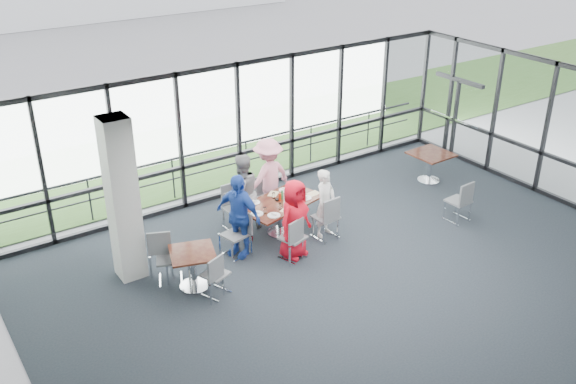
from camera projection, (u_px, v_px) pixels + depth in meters
floor at (376, 288)px, 11.97m from camera, size 12.00×10.00×0.02m
ceiling at (388, 126)px, 10.56m from camera, size 12.00×10.00×0.04m
wall_left at (29, 334)px, 8.24m from camera, size 0.10×10.00×3.20m
curtain_wall_back at (239, 130)px, 14.99m from camera, size 12.00×0.10×3.20m
exit_door at (455, 119)px, 17.31m from camera, size 0.12×1.60×2.10m
structural_column at (123, 200)px, 11.69m from camera, size 0.50×0.50×3.20m
apron at (158, 132)px, 19.42m from camera, size 80.00×70.00×0.02m
grass_strip at (187, 152)px, 17.92m from camera, size 80.00×5.00×0.01m
guard_rail at (228, 164)px, 15.92m from camera, size 12.00×0.06×0.06m
main_table at (280, 207)px, 13.57m from camera, size 1.98×1.38×0.75m
side_table_left at (193, 258)px, 11.73m from camera, size 1.02×1.02×0.75m
side_table_right at (431, 157)px, 15.95m from camera, size 0.96×0.96×0.75m
diner_near_left at (294, 219)px, 12.65m from camera, size 0.93×0.75×1.65m
diner_near_right at (325, 203)px, 13.44m from camera, size 0.66×0.57×1.50m
diner_far_left at (242, 193)px, 13.62m from camera, size 0.87×0.57×1.73m
diner_far_right at (268, 177)px, 14.28m from camera, size 1.24×0.77×1.80m
diner_end at (238, 215)px, 12.68m from camera, size 0.92×1.17×1.76m
chair_main_nl at (293, 238)px, 12.72m from camera, size 0.56×0.56×0.93m
chair_main_nr at (326, 217)px, 13.46m from camera, size 0.50×0.50×0.96m
chair_main_fl at (236, 209)px, 13.80m from camera, size 0.49×0.49×0.97m
chair_main_fr at (263, 197)px, 14.41m from camera, size 0.55×0.55×0.87m
chair_main_end at (235, 235)px, 12.82m from camera, size 0.54×0.54×0.93m
chair_spare_la at (215, 274)px, 11.60m from camera, size 0.55×0.55×0.86m
chair_spare_lb at (169, 259)px, 11.99m from camera, size 0.61×0.61×0.95m
chair_spare_r at (458, 201)px, 14.15m from camera, size 0.49×0.49×0.95m
plate_nl at (274, 215)px, 12.94m from camera, size 0.26×0.26×0.01m
plate_nr at (306, 198)px, 13.66m from camera, size 0.25×0.25×0.01m
plate_fl at (254, 202)px, 13.46m from camera, size 0.24×0.24×0.01m
plate_fr at (285, 190)px, 14.00m from camera, size 0.25×0.25×0.01m
plate_end at (257, 214)px, 13.01m from camera, size 0.26×0.26×0.01m
tumbler_a at (280, 206)px, 13.18m from camera, size 0.06×0.06×0.13m
tumbler_b at (297, 198)px, 13.53m from camera, size 0.07×0.07×0.13m
tumbler_c at (274, 196)px, 13.63m from camera, size 0.07×0.07×0.13m
tumbler_d at (265, 210)px, 13.00m from camera, size 0.07×0.07×0.14m
menu_a at (287, 210)px, 13.18m from camera, size 0.35×0.32×0.00m
menu_b at (313, 193)px, 13.86m from camera, size 0.30×0.23×0.00m
menu_c at (273, 194)px, 13.84m from camera, size 0.33×0.32×0.00m
condiment_caddy at (278, 200)px, 13.55m from camera, size 0.10×0.07×0.04m
ketchup_bottle at (280, 197)px, 13.51m from camera, size 0.06×0.06×0.18m
green_bottle at (282, 195)px, 13.57m from camera, size 0.05×0.05×0.20m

